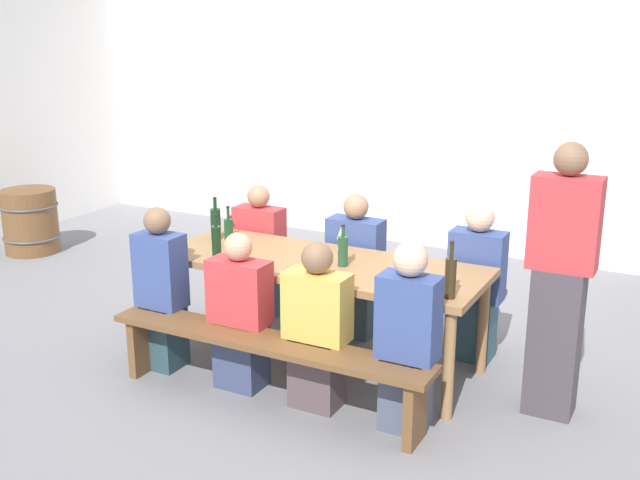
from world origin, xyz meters
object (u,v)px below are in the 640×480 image
at_px(bench_far, 363,284).
at_px(seated_guest_far_1, 355,270).
at_px(wine_bottle_2, 343,250).
at_px(seated_guest_far_2, 476,286).
at_px(wine_bottle_4, 216,223).
at_px(seated_guest_near_0, 162,293).
at_px(wine_glass_0, 341,234).
at_px(seated_guest_near_2, 317,331).
at_px(wine_glass_1, 231,221).
at_px(wine_barrel, 30,221).
at_px(wine_bottle_0, 450,277).
at_px(wine_bottle_1, 229,232).
at_px(seated_guest_near_1, 240,316).
at_px(seated_guest_near_3, 408,341).
at_px(wine_bottle_3, 217,243).
at_px(tasting_table, 320,271).
at_px(bench_near, 266,352).
at_px(seated_guest_far_0, 260,255).
at_px(standing_host, 559,287).

bearing_deg(bench_far, seated_guest_far_1, -90.64).
bearing_deg(wine_bottle_2, seated_guest_far_2, 38.39).
relative_size(wine_bottle_4, seated_guest_near_0, 0.28).
bearing_deg(wine_glass_0, seated_guest_near_2, -72.56).
bearing_deg(wine_glass_1, wine_barrel, 166.96).
bearing_deg(wine_bottle_0, wine_bottle_1, 170.86).
bearing_deg(seated_guest_near_1, wine_bottle_1, 39.37).
relative_size(seated_guest_near_2, seated_guest_near_3, 0.93).
bearing_deg(seated_guest_near_2, wine_glass_1, 54.88).
bearing_deg(wine_bottle_3, bench_far, 59.39).
xyz_separation_m(seated_guest_near_0, seated_guest_near_3, (1.80, 0.00, 0.00)).
bearing_deg(tasting_table, wine_bottle_1, -179.92).
height_order(wine_glass_0, seated_guest_near_1, seated_guest_near_1).
distance_m(wine_bottle_3, wine_barrel, 3.62).
bearing_deg(wine_bottle_0, wine_bottle_4, 168.26).
distance_m(bench_near, wine_barrel, 4.31).
distance_m(bench_far, seated_guest_near_0, 1.60).
xyz_separation_m(seated_guest_far_1, wine_barrel, (-3.96, 0.41, -0.18)).
height_order(bench_near, wine_bottle_3, wine_bottle_3).
height_order(bench_far, wine_barrel, wine_barrel).
relative_size(wine_bottle_0, wine_glass_0, 2.11).
bearing_deg(wine_glass_1, wine_bottle_3, -63.76).
height_order(tasting_table, wine_barrel, tasting_table).
bearing_deg(seated_guest_far_2, wine_glass_1, -80.95).
bearing_deg(seated_guest_far_0, tasting_table, 56.19).
bearing_deg(seated_guest_far_1, wine_bottle_1, -52.60).
bearing_deg(standing_host, bench_far, -23.59).
distance_m(seated_guest_near_0, seated_guest_near_1, 0.65).
height_order(bench_far, wine_bottle_3, wine_bottle_3).
height_order(bench_near, wine_bottle_0, wine_bottle_0).
distance_m(wine_bottle_4, seated_guest_far_1, 1.11).
distance_m(wine_bottle_2, seated_guest_far_0, 1.25).
height_order(tasting_table, wine_glass_0, wine_glass_0).
bearing_deg(wine_bottle_3, seated_guest_near_1, -35.25).
relative_size(bench_near, wine_bottle_3, 6.62).
height_order(wine_glass_1, standing_host, standing_host).
bearing_deg(wine_bottle_4, seated_guest_near_2, -29.36).
relative_size(bench_near, wine_glass_0, 13.13).
height_order(bench_near, seated_guest_far_1, seated_guest_far_1).
xyz_separation_m(wine_bottle_0, seated_guest_near_2, (-0.74, -0.29, -0.38)).
bearing_deg(seated_guest_far_1, seated_guest_near_0, -38.91).
distance_m(tasting_table, wine_bottle_0, 1.08).
xyz_separation_m(wine_glass_1, seated_guest_far_0, (0.07, 0.30, -0.35)).
bearing_deg(wine_glass_0, seated_guest_far_0, 163.94).
distance_m(wine_glass_0, seated_guest_near_1, 1.01).
distance_m(wine_bottle_2, wine_bottle_4, 1.15).
distance_m(seated_guest_near_3, seated_guest_far_2, 1.15).
relative_size(wine_bottle_1, standing_host, 0.18).
relative_size(wine_bottle_2, wine_bottle_4, 0.88).
distance_m(seated_guest_far_0, seated_guest_far_1, 0.85).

